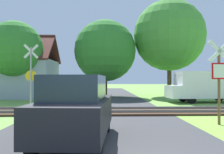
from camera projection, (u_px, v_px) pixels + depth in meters
road_asphalt at (101, 144)px, 6.47m from camera, size 6.66×80.00×0.01m
rail_track at (103, 111)px, 12.52m from camera, size 60.00×2.60×0.22m
stop_sign_near at (219, 76)px, 9.17m from camera, size 0.88×0.15×3.14m
crossing_sign_far at (31, 72)px, 15.01m from camera, size 0.87×0.19×3.81m
house at (9, 77)px, 23.13m from camera, size 8.50×6.17×5.83m
tree_left at (15, 49)px, 20.66m from camera, size 4.64×4.64×6.52m
tree_center at (105, 51)px, 24.19m from camera, size 5.98×5.98×7.44m
tree_right at (169, 36)px, 24.81m from camera, size 7.08×7.08×9.58m
mail_truck at (204, 85)px, 17.99m from camera, size 5.01×2.17×2.24m
parked_car at (77, 109)px, 6.60m from camera, size 1.95×4.12×1.78m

